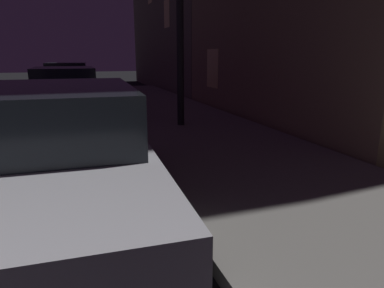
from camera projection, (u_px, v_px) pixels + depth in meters
name	position (u px, v px, depth m)	size (l,w,h in m)	color
car_silver	(58.00, 156.00, 3.57)	(2.16, 4.64, 1.43)	#B7B7BF
car_blue	(66.00, 95.00, 9.15)	(1.96, 4.36, 1.43)	navy
car_black	(68.00, 79.00, 15.40)	(2.30, 4.19, 1.43)	black
building_far	(217.00, 8.00, 18.55)	(7.10, 11.86, 8.52)	#6B6056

